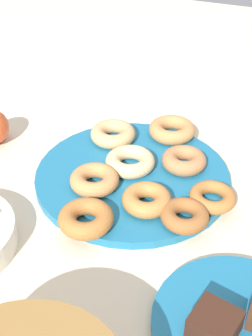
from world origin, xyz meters
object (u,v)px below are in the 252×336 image
Objects in this scene: donut_3 at (95,180)px; donut_4 at (130,161)px; donut_5 at (212,197)px; cake_plate at (240,327)px; brownie_far at (215,324)px; donut_6 at (172,130)px; donut_plate at (132,176)px; donut_0 at (184,160)px; donut_7 at (185,216)px; donut_2 at (147,200)px; donut_8 at (86,218)px; donut_1 at (113,134)px.

donut_4 is (-0.04, -0.08, -0.00)m from donut_3.
cake_plate is at bearing 113.58° from donut_5.
donut_6 is at bearing -64.75° from brownie_far.
donut_plate is 0.15m from donut_6.
donut_0 is 1.52× the size of brownie_far.
donut_7 reaches higher than donut_plate.
donut_4 reaches higher than donut_plate.
donut_plate is 4.32× the size of donut_0.
cake_plate is at bearing 135.97° from donut_4.
donut_0 is at bearing -60.10° from cake_plate.
donut_2 is at bearing -40.09° from cake_plate.
donut_7 is at bearing 143.73° from donut_4.
donut_8 is (0.07, 0.08, 0.00)m from donut_2.
donut_6 reaches higher than cake_plate.
donut_1 is 1.16× the size of donut_5.
donut_4 is 0.14m from donut_6.
donut_6 is (0.06, -0.10, 0.00)m from donut_0.
donut_3 is (-0.03, 0.15, -0.00)m from donut_1.
donut_6 is 0.45m from cake_plate.
donut_4 is (0.01, -0.01, 0.02)m from donut_plate.
cake_plate is (-0.27, 0.08, -0.02)m from donut_8.
donut_0 is 0.95× the size of donut_3.
donut_3 reaches higher than cake_plate.
donut_6 is at bearing -59.37° from donut_0.
donut_8 reaches higher than donut_5.
donut_3 reaches higher than donut_7.
donut_1 is 0.27m from donut_7.
brownie_far reaches higher than donut_0.
donut_2 is (0.02, 0.13, -0.00)m from donut_0.
donut_6 reaches higher than donut_5.
donut_1 and donut_8 have the same top height.
donut_6 reaches higher than donut_plate.
donut_0 is at bearing -145.96° from donut_plate.
donut_plate is 0.16m from donut_7.
donut_0 reaches higher than donut_plate.
donut_5 is 0.26m from brownie_far.
cake_plate is at bearing 135.38° from donut_1.
donut_8 reaches higher than donut_plate.
donut_6 reaches higher than donut_3.
donut_0 is 0.94× the size of donut_8.
donut_3 and donut_8 have the same top height.
donut_8 is (-0.07, 0.25, -0.00)m from donut_1.
donut_0 is 0.17m from donut_1.
donut_7 is at bearing 107.98° from donut_0.
donut_8 reaches higher than donut_7.
donut_1 is 0.26m from donut_8.
donut_2 is 0.95× the size of donut_3.
donut_7 is 0.89× the size of donut_8.
donut_1 is 0.47m from brownie_far.
cake_plate is at bearing 129.14° from donut_7.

